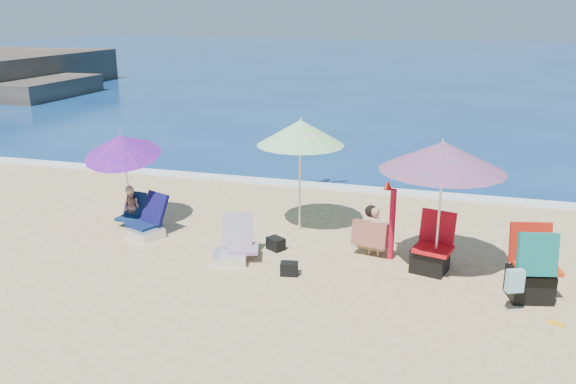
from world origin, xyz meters
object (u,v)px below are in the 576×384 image
(furled_umbrella, at_px, (391,217))
(camp_chair_right, at_px, (531,273))
(camp_chair_left, at_px, (431,254))
(chair_navy, at_px, (148,225))
(chair_rainbow, at_px, (234,249))
(person_center, at_px, (373,232))
(person_left, at_px, (132,207))
(umbrella_turquoise, at_px, (443,156))
(umbrella_blue, at_px, (121,145))
(umbrella_striped, at_px, (301,133))

(furled_umbrella, bearing_deg, camp_chair_right, -23.27)
(furled_umbrella, distance_m, camp_chair_right, 2.47)
(camp_chair_left, bearing_deg, furled_umbrella, 154.77)
(chair_navy, bearing_deg, camp_chair_left, -1.31)
(chair_rainbow, xyz_separation_m, person_center, (2.32, 0.88, 0.24))
(camp_chair_left, height_order, person_left, camp_chair_left)
(umbrella_turquoise, xyz_separation_m, person_center, (-1.12, 0.49, -1.58))
(chair_rainbow, bearing_deg, chair_navy, 163.42)
(umbrella_blue, height_order, chair_navy, umbrella_blue)
(person_center, height_order, person_left, person_center)
(furled_umbrella, bearing_deg, umbrella_blue, 178.26)
(umbrella_striped, height_order, umbrella_blue, umbrella_striped)
(person_center, distance_m, person_left, 5.01)
(person_left, bearing_deg, camp_chair_right, -9.32)
(umbrella_blue, xyz_separation_m, person_center, (5.05, -0.12, -1.24))
(camp_chair_left, bearing_deg, umbrella_turquoise, -59.82)
(furled_umbrella, height_order, camp_chair_right, furled_umbrella)
(person_center, bearing_deg, person_left, 177.34)
(chair_rainbow, xyz_separation_m, camp_chair_left, (3.37, 0.49, 0.10))
(person_center, bearing_deg, furled_umbrella, -7.90)
(furled_umbrella, relative_size, camp_chair_right, 1.22)
(chair_rainbow, xyz_separation_m, camp_chair_right, (4.88, -0.13, 0.21))
(umbrella_turquoise, distance_m, person_left, 6.38)
(camp_chair_left, relative_size, person_left, 1.22)
(umbrella_turquoise, relative_size, person_center, 2.49)
(umbrella_turquoise, xyz_separation_m, furled_umbrella, (-0.80, 0.45, -1.25))
(chair_navy, height_order, camp_chair_right, camp_chair_right)
(umbrella_turquoise, relative_size, person_left, 2.75)
(umbrella_turquoise, distance_m, umbrella_striped, 3.04)
(furled_umbrella, height_order, person_left, furled_umbrella)
(person_center, bearing_deg, chair_navy, -176.50)
(umbrella_turquoise, height_order, camp_chair_left, umbrella_turquoise)
(chair_rainbow, bearing_deg, umbrella_blue, 159.95)
(umbrella_striped, xyz_separation_m, person_center, (1.59, -0.89, -1.55))
(chair_navy, relative_size, camp_chair_right, 0.81)
(person_center, bearing_deg, camp_chair_right, -21.49)
(umbrella_striped, distance_m, chair_rainbow, 2.62)
(furled_umbrella, distance_m, camp_chair_left, 0.95)
(chair_navy, xyz_separation_m, person_left, (-0.63, 0.50, 0.17))
(person_center, bearing_deg, umbrella_blue, 178.66)
(umbrella_blue, height_order, person_center, umbrella_blue)
(umbrella_turquoise, relative_size, furled_umbrella, 1.62)
(camp_chair_right, distance_m, person_center, 2.75)
(chair_rainbow, distance_m, camp_chair_left, 3.41)
(umbrella_striped, relative_size, chair_navy, 2.41)
(umbrella_turquoise, bearing_deg, camp_chair_left, 120.18)
(umbrella_turquoise, xyz_separation_m, umbrella_blue, (-6.17, 0.61, -0.34))
(umbrella_turquoise, height_order, umbrella_blue, umbrella_turquoise)
(umbrella_striped, bearing_deg, camp_chair_right, -24.65)
(umbrella_blue, relative_size, camp_chair_left, 2.02)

